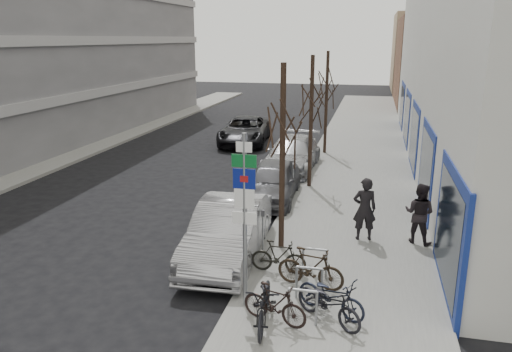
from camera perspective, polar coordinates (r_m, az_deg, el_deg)
The scene contains 25 objects.
ground at distance 12.79m, azimuth -11.99°, elevation -13.52°, with size 120.00×120.00×0.00m, color black.
sidewalk_east at distance 20.95m, azimuth 11.24°, elevation -1.62°, with size 5.00×70.00×0.15m, color slate.
sidewalk_west at distance 26.36m, azimuth -24.69°, elevation 0.76°, with size 3.00×70.00×0.15m, color slate.
brick_building_far at distance 50.72m, azimuth 22.77°, elevation 11.91°, with size 12.00×14.00×8.00m, color brown.
tan_building_far at distance 65.62m, azimuth 21.21°, elevation 13.05°, with size 13.00×12.00×9.00m, color #937A5B.
highway_sign_pole at distance 11.00m, azimuth -1.31°, elevation -4.02°, with size 0.55×0.10×4.20m.
bike_rack at distance 12.03m, azimuth 6.10°, elevation -11.66°, with size 0.66×2.26×0.83m.
tree_near at distance 13.91m, azimuth 3.10°, elevation 7.08°, with size 1.80×1.80×5.50m.
tree_mid at distance 20.29m, azimuth 6.40°, elevation 9.66°, with size 1.80×1.80×5.50m.
tree_far at distance 26.73m, azimuth 8.14°, elevation 10.99°, with size 1.80×1.80×5.50m.
meter_front at distance 14.34m, azimuth 0.78°, elevation -5.84°, with size 0.10×0.08×1.27m.
meter_mid at distance 19.48m, azimuth 4.27°, elevation -0.09°, with size 0.10×0.08×1.27m.
meter_back at distance 24.77m, azimuth 6.28°, elevation 3.24°, with size 0.10×0.08×1.27m.
bike_near_left at distance 10.98m, azimuth 1.03°, elevation -13.85°, with size 0.60×1.98×1.21m, color black.
bike_near_right at distance 11.09m, azimuth 2.14°, elevation -14.36°, with size 0.45×1.53×0.93m, color black.
bike_mid_curb at distance 11.51m, azimuth 8.61°, elevation -13.02°, with size 0.52×1.71×1.04m, color black.
bike_mid_inner at distance 13.27m, azimuth 2.60°, elevation -9.15°, with size 0.45×1.50×0.91m, color black.
bike_far_curb at distance 11.19m, azimuth 8.32°, elevation -13.81°, with size 0.53×1.76×1.07m, color black.
bike_far_inner at distance 12.55m, azimuth 6.25°, elevation -10.38°, with size 0.51×1.73×1.05m, color black.
parked_car_front at distance 14.28m, azimuth -3.22°, elevation -6.32°, with size 1.77×5.06×1.67m, color #A7A7AC.
parked_car_mid at distance 19.30m, azimuth 1.89°, elevation -0.63°, with size 1.84×4.57×1.56m, color #4F4E53.
parked_car_back at distance 23.78m, azimuth 4.13°, elevation 2.48°, with size 2.23×5.48×1.59m, color #98989C.
lane_car at distance 29.97m, azimuth -1.27°, elevation 5.22°, with size 2.62×5.69×1.58m, color black.
pedestrian_near at distance 15.51m, azimuth 12.30°, elevation -3.69°, with size 0.71×0.47×1.96m, color black.
pedestrian_far at distance 15.72m, azimuth 18.17°, elevation -4.03°, with size 0.69×0.47×1.88m, color black.
Camera 1 is at (5.01, -10.05, 6.13)m, focal length 35.00 mm.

